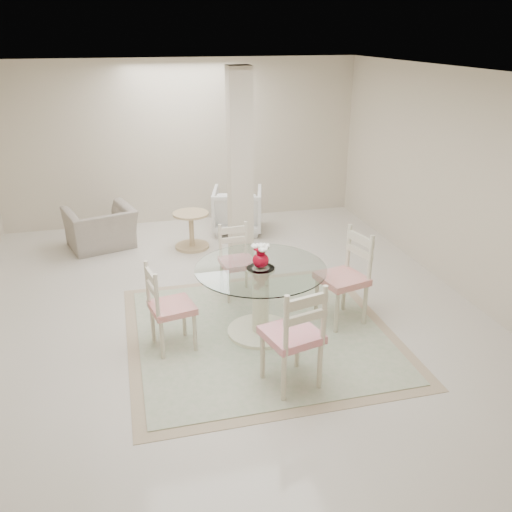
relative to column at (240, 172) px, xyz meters
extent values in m
plane|color=beige|center=(-0.50, -1.30, -1.35)|extent=(7.00, 7.00, 0.00)
cube|color=beige|center=(-0.50, 2.20, 0.00)|extent=(6.00, 0.02, 2.70)
cube|color=beige|center=(-0.50, -4.80, 0.00)|extent=(6.00, 0.02, 2.70)
cube|color=beige|center=(2.50, -1.30, 0.00)|extent=(0.02, 7.00, 2.70)
cube|color=white|center=(-0.50, -1.30, 1.35)|extent=(6.00, 7.00, 0.02)
cube|color=beige|center=(0.00, 0.00, 0.00)|extent=(0.30, 0.30, 2.70)
cube|color=tan|center=(-0.20, -1.89, -1.35)|extent=(2.87, 2.87, 0.01)
cube|color=beige|center=(-0.20, -1.89, -1.34)|extent=(2.63, 2.63, 0.01)
cylinder|color=#FBF7CE|center=(-0.20, -1.89, -1.32)|extent=(0.73, 0.73, 0.05)
cylinder|color=#FBF7CE|center=(-0.20, -1.89, -0.93)|extent=(0.18, 0.18, 0.75)
cylinder|color=#FBF7CE|center=(-0.20, -1.89, -0.58)|extent=(0.30, 0.30, 0.03)
cylinder|color=white|center=(-0.20, -1.89, -0.56)|extent=(1.39, 1.39, 0.01)
ellipsoid|color=#A20419|center=(-0.20, -1.89, -0.47)|extent=(0.17, 0.17, 0.17)
cylinder|color=#A20419|center=(-0.20, -1.89, -0.37)|extent=(0.09, 0.09, 0.05)
cylinder|color=#A20419|center=(-0.20, -1.89, -0.33)|extent=(0.15, 0.15, 0.02)
ellipsoid|color=white|center=(-0.20, -1.89, -0.31)|extent=(0.10, 0.10, 0.05)
ellipsoid|color=white|center=(-0.15, -1.87, -0.32)|extent=(0.10, 0.10, 0.05)
ellipsoid|color=white|center=(-0.25, -1.86, -0.32)|extent=(0.10, 0.10, 0.05)
ellipsoid|color=white|center=(-0.20, -1.95, -0.33)|extent=(0.10, 0.10, 0.05)
cylinder|color=beige|center=(0.51, -1.71, -1.10)|extent=(0.05, 0.05, 0.50)
cylinder|color=beige|center=(0.60, -2.08, -1.10)|extent=(0.05, 0.05, 0.50)
cylinder|color=beige|center=(0.89, -1.61, -1.10)|extent=(0.05, 0.05, 0.50)
cylinder|color=beige|center=(0.98, -1.99, -1.10)|extent=(0.05, 0.05, 0.50)
cube|color=red|center=(0.74, -1.85, -0.81)|extent=(0.58, 0.58, 0.08)
cube|color=beige|center=(0.95, -1.79, -0.45)|extent=(0.15, 0.43, 0.59)
cylinder|color=beige|center=(-0.40, -1.12, -1.14)|extent=(0.04, 0.04, 0.42)
cylinder|color=beige|center=(-0.07, -1.10, -1.14)|extent=(0.04, 0.04, 0.42)
cylinder|color=beige|center=(-0.43, -0.79, -1.14)|extent=(0.04, 0.04, 0.42)
cylinder|color=beige|center=(-0.10, -0.77, -1.14)|extent=(0.04, 0.04, 0.42)
cube|color=red|center=(-0.25, -0.94, -0.90)|extent=(0.43, 0.43, 0.06)
cube|color=beige|center=(-0.26, -0.76, -0.59)|extent=(0.37, 0.07, 0.49)
cylinder|color=beige|center=(-0.95, -2.07, -1.13)|extent=(0.04, 0.04, 0.44)
cylinder|color=beige|center=(-1.02, -1.73, -1.13)|extent=(0.04, 0.04, 0.44)
cylinder|color=beige|center=(-1.29, -2.14, -1.13)|extent=(0.04, 0.04, 0.44)
cylinder|color=beige|center=(-1.36, -1.80, -1.13)|extent=(0.04, 0.04, 0.44)
cube|color=red|center=(-1.15, -1.94, -0.87)|extent=(0.50, 0.50, 0.07)
cube|color=beige|center=(-1.34, -1.97, -0.55)|extent=(0.12, 0.39, 0.52)
cylinder|color=beige|center=(-0.02, -2.60, -1.10)|extent=(0.05, 0.05, 0.50)
cylinder|color=beige|center=(-0.40, -2.70, -1.10)|extent=(0.05, 0.05, 0.50)
cylinder|color=beige|center=(0.08, -2.98, -1.10)|extent=(0.05, 0.05, 0.50)
cylinder|color=beige|center=(-0.30, -3.08, -1.10)|extent=(0.05, 0.05, 0.50)
cube|color=red|center=(-0.16, -2.84, -0.82)|extent=(0.58, 0.58, 0.08)
cube|color=beige|center=(-0.11, -3.05, -0.46)|extent=(0.43, 0.15, 0.58)
imported|color=#9F9384|center=(-1.92, 1.19, -1.04)|extent=(1.16, 1.08, 0.62)
imported|color=white|center=(0.26, 1.40, -0.98)|extent=(0.96, 0.98, 0.73)
cylinder|color=tan|center=(-0.58, 0.84, -1.33)|extent=(0.52, 0.52, 0.04)
cylinder|color=tan|center=(-0.58, 0.84, -1.07)|extent=(0.08, 0.08, 0.50)
cylinder|color=tan|center=(-0.58, 0.84, -0.80)|extent=(0.54, 0.54, 0.03)
camera|label=1|loc=(-1.52, -6.91, 1.76)|focal=38.00mm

